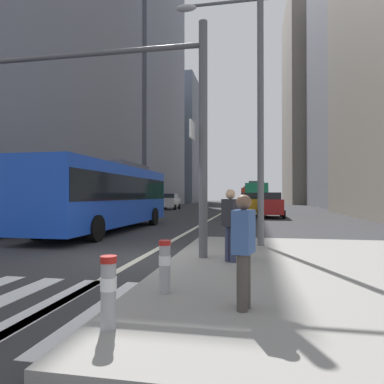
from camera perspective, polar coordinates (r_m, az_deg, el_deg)
name	(u,v)px	position (r m, az deg, el deg)	size (l,w,h in m)	color
ground_plane	(218,215)	(28.93, 4.37, -3.99)	(160.00, 160.00, 0.00)	#303033
median_island	(372,273)	(8.27, 28.16, -12.00)	(9.00, 10.00, 0.15)	gray
lane_centre_line	(227,210)	(38.87, 5.92, -3.11)	(0.20, 80.00, 0.01)	beige
office_tower_left_near	(36,14)	(36.63, -24.87, 25.65)	(11.57, 23.95, 35.76)	slate
office_tower_left_mid	(139,73)	(61.16, -8.90, 19.38)	(10.57, 24.44, 45.17)	slate
office_tower_left_far	(177,144)	(85.67, -2.58, 8.08)	(11.73, 21.33, 29.24)	slate
office_tower_right_mid	(352,63)	(56.52, 25.52, 19.13)	(10.12, 17.16, 41.46)	gray
office_tower_right_far	(320,102)	(79.37, 20.83, 14.06)	(13.89, 22.65, 43.47)	gray
city_bus_blue_oncoming	(108,193)	(16.67, -14.10, -0.17)	(2.78, 11.06, 3.40)	blue
city_bus_red_receding	(256,194)	(43.21, 10.83, -0.42)	(2.70, 11.65, 3.40)	#198456
city_bus_red_distant	(248,195)	(66.66, 9.52, -0.47)	(2.82, 11.45, 3.40)	red
car_oncoming_mid	(170,201)	(41.47, -3.76, -1.59)	(2.18, 4.21, 1.94)	silver
car_receding_near	(270,205)	(26.89, 13.15, -2.12)	(2.11, 4.59, 1.94)	maroon
car_receding_far	(251,204)	(28.96, 9.96, -2.02)	(2.06, 4.44, 1.94)	gold
traffic_signal_gantry	(120,104)	(9.41, -12.13, 14.31)	(6.63, 0.65, 6.00)	#515156
street_lamp_post	(260,83)	(11.37, 11.53, 17.69)	(5.50, 0.32, 8.00)	#56565B
bollard_front	(108,288)	(4.22, -13.98, -15.57)	(0.20, 0.20, 0.86)	#99999E
bollard_left	(165,264)	(5.54, -4.64, -12.00)	(0.20, 0.20, 0.85)	#99999E
pedestrian_railing	(245,227)	(9.13, 8.92, -5.92)	(0.06, 4.13, 0.98)	black
pedestrian_waiting	(230,222)	(8.01, 6.53, -5.00)	(0.44, 0.43, 1.71)	#2D334C
pedestrian_walking	(244,246)	(4.75, 8.75, -9.06)	(0.33, 0.43, 1.58)	#423D38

